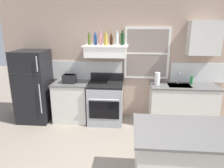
% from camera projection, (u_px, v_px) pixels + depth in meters
% --- Properties ---
extents(back_wall, '(5.40, 0.11, 2.70)m').
position_uv_depth(back_wall, '(119.00, 61.00, 4.78)').
color(back_wall, tan).
rests_on(back_wall, ground_plane).
extents(refrigerator, '(0.70, 0.72, 1.63)m').
position_uv_depth(refrigerator, '(34.00, 86.00, 4.73)').
color(refrigerator, black).
rests_on(refrigerator, ground_plane).
extents(counter_left_of_stove, '(0.79, 0.63, 0.91)m').
position_uv_depth(counter_left_of_stove, '(72.00, 101.00, 4.81)').
color(counter_left_of_stove, silver).
rests_on(counter_left_of_stove, ground_plane).
extents(toaster, '(0.30, 0.20, 0.19)m').
position_uv_depth(toaster, '(69.00, 79.00, 4.63)').
color(toaster, black).
rests_on(toaster, counter_left_of_stove).
extents(stove_range, '(0.76, 0.69, 1.09)m').
position_uv_depth(stove_range, '(106.00, 103.00, 4.71)').
color(stove_range, '#9EA0A5').
rests_on(stove_range, ground_plane).
extents(range_hood_shelf, '(0.96, 0.52, 0.24)m').
position_uv_depth(range_hood_shelf, '(106.00, 51.00, 4.48)').
color(range_hood_shelf, white).
extents(bottle_olive_oil_square, '(0.06, 0.06, 0.27)m').
position_uv_depth(bottle_olive_oil_square, '(89.00, 40.00, 4.46)').
color(bottle_olive_oil_square, '#4C601E').
rests_on(bottle_olive_oil_square, range_hood_shelf).
extents(bottle_blue_liqueur, '(0.07, 0.07, 0.27)m').
position_uv_depth(bottle_blue_liqueur, '(95.00, 40.00, 4.47)').
color(bottle_blue_liqueur, '#1E478C').
rests_on(bottle_blue_liqueur, range_hood_shelf).
extents(bottle_rose_pink, '(0.07, 0.07, 0.31)m').
position_uv_depth(bottle_rose_pink, '(100.00, 39.00, 4.40)').
color(bottle_rose_pink, '#C67F84').
rests_on(bottle_rose_pink, range_hood_shelf).
extents(bottle_champagne_gold_foil, '(0.08, 0.08, 0.29)m').
position_uv_depth(bottle_champagne_gold_foil, '(106.00, 39.00, 4.37)').
color(bottle_champagne_gold_foil, '#B29333').
rests_on(bottle_champagne_gold_foil, range_hood_shelf).
extents(bottle_brown_stout, '(0.06, 0.06, 0.24)m').
position_uv_depth(bottle_brown_stout, '(111.00, 40.00, 4.46)').
color(bottle_brown_stout, '#381E0F').
rests_on(bottle_brown_stout, range_hood_shelf).
extents(bottle_clear_tall, '(0.06, 0.06, 0.31)m').
position_uv_depth(bottle_clear_tall, '(117.00, 39.00, 4.41)').
color(bottle_clear_tall, silver).
rests_on(bottle_clear_tall, range_hood_shelf).
extents(bottle_dark_green_wine, '(0.07, 0.07, 0.31)m').
position_uv_depth(bottle_dark_green_wine, '(122.00, 39.00, 4.41)').
color(bottle_dark_green_wine, '#143819').
rests_on(bottle_dark_green_wine, range_hood_shelf).
extents(counter_right_with_sink, '(1.43, 0.63, 0.91)m').
position_uv_depth(counter_right_with_sink, '(182.00, 105.00, 4.60)').
color(counter_right_with_sink, silver).
rests_on(counter_right_with_sink, ground_plane).
extents(sink_faucet, '(0.03, 0.17, 0.28)m').
position_uv_depth(sink_faucet, '(179.00, 76.00, 4.53)').
color(sink_faucet, silver).
rests_on(sink_faucet, counter_right_with_sink).
extents(paper_towel_roll, '(0.11, 0.11, 0.27)m').
position_uv_depth(paper_towel_roll, '(157.00, 79.00, 4.49)').
color(paper_towel_roll, white).
rests_on(paper_towel_roll, counter_right_with_sink).
extents(dish_soap_bottle, '(0.06, 0.06, 0.18)m').
position_uv_depth(dish_soap_bottle, '(192.00, 80.00, 4.53)').
color(dish_soap_bottle, '#268C3F').
rests_on(dish_soap_bottle, counter_right_with_sink).
extents(kitchen_island, '(1.40, 0.90, 0.91)m').
position_uv_depth(kitchen_island, '(187.00, 161.00, 2.70)').
color(kitchen_island, silver).
rests_on(kitchen_island, ground_plane).
extents(upper_cabinet_right, '(0.64, 0.32, 0.70)m').
position_uv_depth(upper_cabinet_right, '(204.00, 38.00, 4.31)').
color(upper_cabinet_right, silver).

